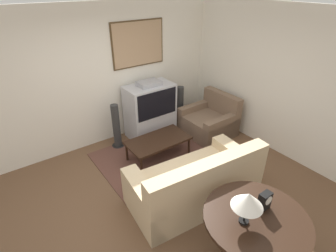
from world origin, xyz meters
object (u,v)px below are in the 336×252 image
tv (150,110)px  couch (195,184)px  speaker_tower_right (180,107)px  console_table (256,221)px  mantel_clock (265,201)px  coffee_table (158,141)px  armchair (210,121)px  speaker_tower_left (116,127)px  table_lamp (248,200)px

tv → couch: tv is taller
speaker_tower_right → tv: bearing=179.3°
console_table → mantel_clock: bearing=15.7°
tv → coffee_table: bearing=-113.2°
console_table → armchair: bearing=55.5°
armchair → speaker_tower_left: 2.01m
couch → speaker_tower_right: size_ratio=2.17×
couch → speaker_tower_right: couch is taller
mantel_clock → speaker_tower_left: bearing=96.1°
coffee_table → console_table: (-0.28, -2.38, 0.30)m
table_lamp → speaker_tower_right: bearing=63.0°
console_table → speaker_tower_left: (-0.17, 3.20, -0.23)m
armchair → mantel_clock: mantel_clock is taller
mantel_clock → speaker_tower_left: mantel_clock is taller
couch → armchair: (1.61, 1.37, -0.05)m
table_lamp → speaker_tower_left: (0.00, 3.15, -0.61)m
table_lamp → console_table: bearing=-15.9°
coffee_table → table_lamp: table_lamp is taller
table_lamp → tv: bearing=75.7°
couch → console_table: bearing=90.3°
speaker_tower_left → mantel_clock: bearing=-83.9°
armchair → speaker_tower_right: (-0.27, 0.70, 0.15)m
speaker_tower_left → speaker_tower_right: (1.61, 0.00, 0.00)m
speaker_tower_left → speaker_tower_right: 1.61m
couch → table_lamp: table_lamp is taller
table_lamp → speaker_tower_left: 3.21m
table_lamp → mantel_clock: (0.34, -0.00, -0.21)m
tv → coffee_table: size_ratio=1.06×
table_lamp → mantel_clock: 0.39m
couch → armchair: 2.11m
couch → speaker_tower_right: bearing=-117.1°
tv → table_lamp: bearing=-104.3°
console_table → table_lamp: (-0.17, 0.05, 0.38)m
console_table → speaker_tower_right: bearing=65.8°
coffee_table → speaker_tower_right: size_ratio=1.25×
tv → speaker_tower_right: tv is taller
armchair → mantel_clock: 2.95m
table_lamp → mantel_clock: table_lamp is taller
tv → coffee_table: 0.93m
coffee_table → console_table: bearing=-96.7°
couch → armchair: size_ratio=2.02×
tv → speaker_tower_right: bearing=-0.7°
armchair → speaker_tower_right: 0.77m
coffee_table → tv: bearing=66.8°
console_table → speaker_tower_right: 3.52m
armchair → console_table: (-1.71, -2.50, 0.38)m
table_lamp → speaker_tower_right: 3.59m
console_table → mantel_clock: size_ratio=5.40×
speaker_tower_left → table_lamp: bearing=-90.0°
table_lamp → mantel_clock: size_ratio=1.87×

